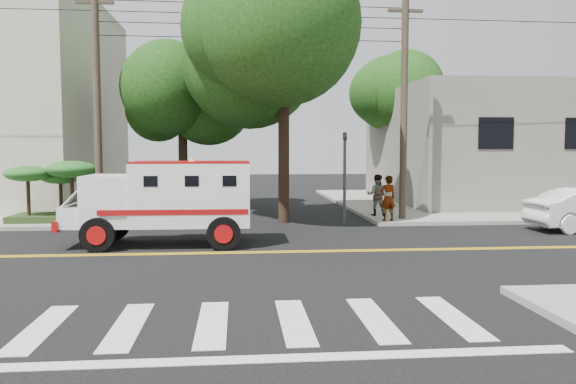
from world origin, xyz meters
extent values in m
plane|color=black|center=(0.00, 0.00, 0.00)|extent=(100.00, 100.00, 0.00)
cube|color=gray|center=(13.50, 13.50, 0.07)|extent=(17.00, 17.00, 0.15)
cube|color=slate|center=(15.00, 14.00, 3.15)|extent=(14.00, 12.00, 6.00)
cylinder|color=#382D23|center=(-5.60, 6.00, 4.50)|extent=(0.28, 0.28, 9.00)
cylinder|color=#382D23|center=(6.30, 6.20, 4.50)|extent=(0.28, 0.28, 9.00)
cylinder|color=black|center=(1.50, 6.50, 3.50)|extent=(0.44, 0.44, 7.00)
sphere|color=black|center=(1.50, 6.50, 7.00)|extent=(5.32, 5.32, 5.32)
sphere|color=black|center=(2.64, 5.74, 7.57)|extent=(4.56, 4.56, 4.56)
cylinder|color=black|center=(-3.00, 12.00, 2.80)|extent=(0.44, 0.44, 5.60)
sphere|color=black|center=(-3.00, 12.00, 5.60)|extent=(3.92, 3.92, 3.92)
sphere|color=black|center=(-2.16, 11.44, 6.02)|extent=(3.36, 3.36, 3.36)
cylinder|color=black|center=(8.50, 16.00, 2.97)|extent=(0.44, 0.44, 5.95)
sphere|color=black|center=(8.50, 16.00, 5.95)|extent=(4.20, 4.20, 4.20)
sphere|color=black|center=(9.40, 15.40, 6.40)|extent=(3.60, 3.60, 3.60)
cylinder|color=#3F3F42|center=(3.80, 5.60, 1.80)|extent=(0.12, 0.12, 3.60)
imported|color=#3F3F42|center=(3.80, 5.60, 3.15)|extent=(0.15, 0.18, 0.90)
cylinder|color=#3F3F42|center=(-6.20, 6.20, 1.00)|extent=(0.06, 0.06, 2.00)
cube|color=#0C33A5|center=(-6.20, 6.14, 1.80)|extent=(0.45, 0.03, 0.45)
cube|color=#1E3314|center=(-7.50, 6.80, 0.27)|extent=(3.20, 2.00, 0.24)
cylinder|color=black|center=(-8.40, 6.50, 1.15)|extent=(0.14, 0.14, 1.52)
ellipsoid|color=#19541A|center=(-8.40, 6.50, 2.00)|extent=(1.73, 1.73, 0.60)
cylinder|color=black|center=(-7.40, 7.20, 1.07)|extent=(0.14, 0.14, 1.36)
ellipsoid|color=#19541A|center=(-7.40, 7.20, 1.83)|extent=(1.55, 1.55, 0.54)
cylinder|color=black|center=(-6.70, 6.30, 1.23)|extent=(0.14, 0.14, 1.68)
ellipsoid|color=#19541A|center=(-6.70, 6.30, 2.17)|extent=(1.91, 1.91, 0.66)
cube|color=white|center=(-1.75, 1.49, 1.58)|extent=(3.53, 2.11, 1.89)
cube|color=white|center=(-4.18, 1.51, 1.40)|extent=(1.46, 2.00, 1.53)
cube|color=black|center=(-4.89, 1.52, 1.80)|extent=(0.07, 1.53, 0.63)
cube|color=white|center=(-5.13, 1.52, 0.95)|extent=(0.83, 1.81, 0.63)
cube|color=#9D0C0C|center=(-5.58, 1.52, 0.72)|extent=(0.18, 1.94, 0.32)
cube|color=#9D0C0C|center=(-1.75, 1.49, 2.55)|extent=(3.53, 2.11, 0.05)
cylinder|color=black|center=(-4.37, 0.50, 0.50)|extent=(0.99, 0.30, 0.99)
cylinder|color=black|center=(-4.35, 2.52, 0.50)|extent=(0.99, 0.30, 0.99)
cylinder|color=black|center=(-0.77, 0.47, 0.50)|extent=(0.99, 0.30, 0.99)
cylinder|color=black|center=(-0.75, 2.49, 0.50)|extent=(0.99, 0.30, 0.99)
imported|color=gray|center=(5.50, 5.50, 1.04)|extent=(0.72, 0.56, 1.78)
imported|color=gray|center=(5.50, 7.24, 1.02)|extent=(1.00, 0.87, 1.74)
camera|label=1|loc=(-0.37, -15.88, 2.95)|focal=35.00mm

